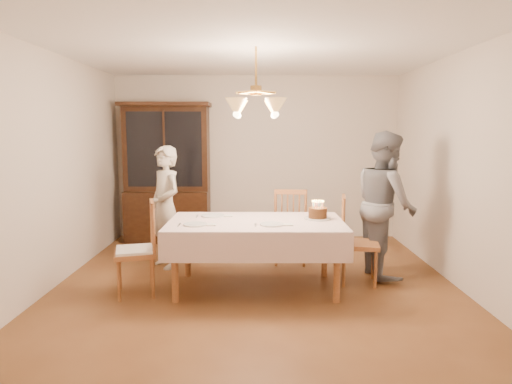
{
  "coord_description": "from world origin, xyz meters",
  "views": [
    {
      "loc": [
        0.02,
        -4.88,
        1.74
      ],
      "look_at": [
        0.0,
        0.2,
        1.05
      ],
      "focal_mm": 32.0,
      "sensor_mm": 36.0,
      "label": 1
    }
  ],
  "objects_px": {
    "birthday_cake": "(318,214)",
    "elderly_woman": "(166,207)",
    "dining_table": "(256,228)",
    "china_hutch": "(167,175)",
    "chair_far_side": "(290,230)"
  },
  "relations": [
    {
      "from": "birthday_cake",
      "to": "elderly_woman",
      "type": "bearing_deg",
      "value": 159.19
    },
    {
      "from": "elderly_woman",
      "to": "birthday_cake",
      "type": "xyz_separation_m",
      "value": [
        1.84,
        -0.7,
        0.04
      ]
    },
    {
      "from": "dining_table",
      "to": "china_hutch",
      "type": "height_order",
      "value": "china_hutch"
    },
    {
      "from": "dining_table",
      "to": "china_hutch",
      "type": "xyz_separation_m",
      "value": [
        -1.4,
        2.25,
        0.36
      ]
    },
    {
      "from": "dining_table",
      "to": "elderly_woman",
      "type": "bearing_deg",
      "value": 144.68
    },
    {
      "from": "chair_far_side",
      "to": "birthday_cake",
      "type": "bearing_deg",
      "value": -74.42
    },
    {
      "from": "dining_table",
      "to": "chair_far_side",
      "type": "bearing_deg",
      "value": 65.42
    },
    {
      "from": "chair_far_side",
      "to": "elderly_woman",
      "type": "distance_m",
      "value": 1.64
    },
    {
      "from": "elderly_woman",
      "to": "birthday_cake",
      "type": "relative_size",
      "value": 5.16
    },
    {
      "from": "elderly_woman",
      "to": "birthday_cake",
      "type": "height_order",
      "value": "elderly_woman"
    },
    {
      "from": "dining_table",
      "to": "chair_far_side",
      "type": "distance_m",
      "value": 1.1
    },
    {
      "from": "dining_table",
      "to": "chair_far_side",
      "type": "height_order",
      "value": "chair_far_side"
    },
    {
      "from": "dining_table",
      "to": "birthday_cake",
      "type": "height_order",
      "value": "birthday_cake"
    },
    {
      "from": "china_hutch",
      "to": "birthday_cake",
      "type": "xyz_separation_m",
      "value": [
        2.09,
        -2.14,
        -0.22
      ]
    },
    {
      "from": "china_hutch",
      "to": "birthday_cake",
      "type": "height_order",
      "value": "china_hutch"
    }
  ]
}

